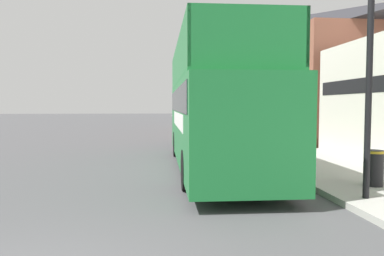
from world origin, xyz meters
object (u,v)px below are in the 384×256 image
object	(u,v)px
tour_bus	(214,114)
lamp_post_second	(258,74)
parked_car_ahead_of_bus	(206,132)
litter_bin	(374,167)
lamp_post_nearest	(370,31)

from	to	relation	value
tour_bus	lamp_post_second	size ratio (longest dim) A/B	2.15
parked_car_ahead_of_bus	lamp_post_second	size ratio (longest dim) A/B	0.87
litter_bin	lamp_post_second	bearing A→B (deg)	96.19
lamp_post_second	litter_bin	bearing A→B (deg)	-83.81
parked_car_ahead_of_bus	litter_bin	size ratio (longest dim) A/B	4.86
tour_bus	lamp_post_second	xyz separation A→B (m)	(2.52, 3.67, 1.66)
lamp_post_nearest	lamp_post_second	distance (m)	8.49
tour_bus	lamp_post_nearest	bearing A→B (deg)	-61.90
parked_car_ahead_of_bus	lamp_post_second	xyz separation A→B (m)	(1.74, -3.50, 2.75)
lamp_post_nearest	litter_bin	world-z (taller)	lamp_post_nearest
tour_bus	lamp_post_nearest	world-z (taller)	lamp_post_nearest
parked_car_ahead_of_bus	lamp_post_nearest	world-z (taller)	lamp_post_nearest
litter_bin	tour_bus	bearing A→B (deg)	131.94
parked_car_ahead_of_bus	lamp_post_nearest	bearing A→B (deg)	-83.42
tour_bus	litter_bin	distance (m)	5.10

